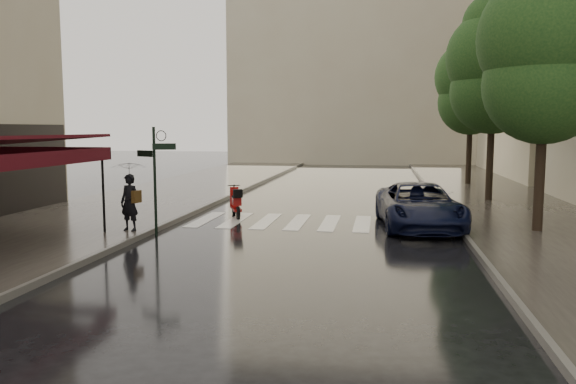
% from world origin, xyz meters
% --- Properties ---
extents(ground, '(120.00, 120.00, 0.00)m').
position_xyz_m(ground, '(0.00, 0.00, 0.00)').
color(ground, black).
rests_on(ground, ground).
extents(sidewalk_near, '(6.00, 60.00, 0.12)m').
position_xyz_m(sidewalk_near, '(-4.50, 12.00, 0.06)').
color(sidewalk_near, '#38332D').
rests_on(sidewalk_near, ground).
extents(sidewalk_far, '(5.50, 60.00, 0.12)m').
position_xyz_m(sidewalk_far, '(10.25, 12.00, 0.06)').
color(sidewalk_far, '#38332D').
rests_on(sidewalk_far, ground).
extents(curb_near, '(0.12, 60.00, 0.16)m').
position_xyz_m(curb_near, '(-1.45, 12.00, 0.07)').
color(curb_near, '#595651').
rests_on(curb_near, ground).
extents(curb_far, '(0.12, 60.00, 0.16)m').
position_xyz_m(curb_far, '(7.45, 12.00, 0.07)').
color(curb_far, '#595651').
rests_on(curb_far, ground).
extents(crosswalk, '(7.85, 3.20, 0.01)m').
position_xyz_m(crosswalk, '(2.98, 6.00, 0.01)').
color(crosswalk, silver).
rests_on(crosswalk, ground).
extents(signpost, '(1.17, 0.29, 3.10)m').
position_xyz_m(signpost, '(-1.19, 3.00, 1.83)').
color(signpost, black).
rests_on(signpost, ground).
extents(haussmann_far, '(8.00, 16.00, 18.50)m').
position_xyz_m(haussmann_far, '(16.50, 26.00, 9.25)').
color(haussmann_far, '#BFB192').
rests_on(haussmann_far, ground).
extents(backdrop_building, '(22.00, 6.00, 20.00)m').
position_xyz_m(backdrop_building, '(3.00, 38.00, 10.00)').
color(backdrop_building, '#BFB192').
rests_on(backdrop_building, ground).
extents(tree_near, '(3.80, 3.80, 7.99)m').
position_xyz_m(tree_near, '(9.60, 5.00, 5.32)').
color(tree_near, black).
rests_on(tree_near, sidewalk_far).
extents(tree_mid, '(3.80, 3.80, 8.34)m').
position_xyz_m(tree_mid, '(9.50, 12.00, 5.59)').
color(tree_mid, black).
rests_on(tree_mid, sidewalk_far).
extents(tree_far, '(3.80, 3.80, 8.16)m').
position_xyz_m(tree_far, '(9.70, 19.00, 5.46)').
color(tree_far, black).
rests_on(tree_far, sidewalk_far).
extents(pedestrian_with_umbrella, '(1.18, 1.20, 2.44)m').
position_xyz_m(pedestrian_with_umbrella, '(-2.00, 3.04, 1.74)').
color(pedestrian_with_umbrella, black).
rests_on(pedestrian_with_umbrella, sidewalk_near).
extents(scooter, '(0.80, 1.53, 1.06)m').
position_xyz_m(scooter, '(0.19, 6.67, 0.49)').
color(scooter, black).
rests_on(scooter, ground).
extents(parked_car, '(2.78, 5.17, 1.38)m').
position_xyz_m(parked_car, '(6.29, 5.58, 0.69)').
color(parked_car, black).
rests_on(parked_car, ground).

